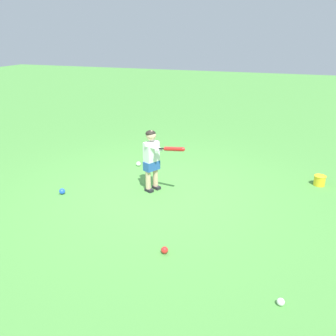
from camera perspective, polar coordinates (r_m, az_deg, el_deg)
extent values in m
plane|color=#519942|center=(6.21, -1.84, -3.86)|extent=(40.00, 40.00, 0.00)
cube|color=#232328|center=(6.32, -1.88, -3.12)|extent=(0.15, 0.17, 0.05)
cylinder|color=#DBB28E|center=(6.26, -2.02, -1.53)|extent=(0.09, 0.09, 0.34)
cube|color=#232328|center=(6.22, -3.05, -3.56)|extent=(0.15, 0.17, 0.05)
cylinder|color=#DBB28E|center=(6.16, -3.21, -1.94)|extent=(0.09, 0.09, 0.34)
cube|color=#2856A8|center=(6.12, -2.65, 0.42)|extent=(0.31, 0.26, 0.16)
cube|color=white|center=(6.04, -2.69, 2.64)|extent=(0.29, 0.25, 0.34)
sphere|color=#DBB28E|center=(5.95, -2.74, 5.25)|extent=(0.17, 0.17, 0.17)
ellipsoid|color=black|center=(5.95, -2.80, 5.54)|extent=(0.23, 0.23, 0.11)
sphere|color=red|center=(5.91, -1.81, 3.16)|extent=(0.04, 0.04, 0.04)
cylinder|color=black|center=(5.86, -1.07, 3.14)|extent=(0.06, 0.14, 0.05)
cylinder|color=red|center=(5.73, 0.93, 3.07)|extent=(0.14, 0.35, 0.11)
sphere|color=red|center=(5.64, 2.40, 3.01)|extent=(0.07, 0.07, 0.07)
cylinder|color=white|center=(5.95, -1.80, 3.42)|extent=(0.31, 0.16, 0.14)
cylinder|color=white|center=(5.91, -2.29, 3.28)|extent=(0.15, 0.31, 0.14)
sphere|color=red|center=(4.59, -0.55, -13.03)|extent=(0.09, 0.09, 0.09)
sphere|color=blue|center=(6.37, -16.63, -3.61)|extent=(0.10, 0.10, 0.10)
sphere|color=white|center=(4.04, 17.63, -19.79)|extent=(0.08, 0.08, 0.08)
sphere|color=white|center=(7.39, -4.77, 0.67)|extent=(0.10, 0.10, 0.10)
cylinder|color=yellow|center=(7.00, 23.16, -1.88)|extent=(0.20, 0.20, 0.18)
torus|color=yellow|center=(6.96, 23.26, -1.20)|extent=(0.22, 0.22, 0.02)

